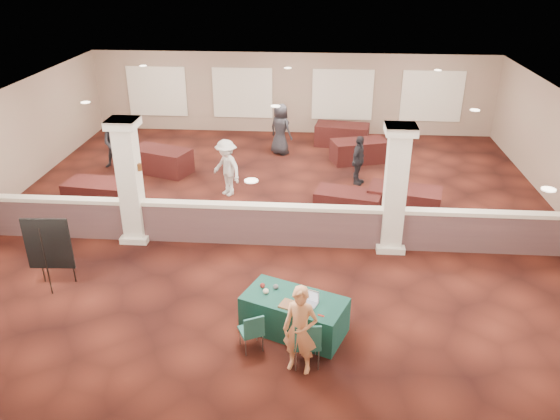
# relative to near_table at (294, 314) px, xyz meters

# --- Properties ---
(ground) EXTENTS (16.00, 16.00, 0.00)m
(ground) POSITION_rel_near_table_xyz_m (-0.78, 4.97, -0.38)
(ground) COLOR #4A1B12
(ground) RESTS_ON ground
(wall_back) EXTENTS (16.00, 0.04, 3.20)m
(wall_back) POSITION_rel_near_table_xyz_m (-0.78, 12.97, 1.22)
(wall_back) COLOR gray
(wall_back) RESTS_ON ground
(wall_front) EXTENTS (16.00, 0.04, 3.20)m
(wall_front) POSITION_rel_near_table_xyz_m (-0.78, -3.03, 1.22)
(wall_front) COLOR gray
(wall_front) RESTS_ON ground
(ceiling) EXTENTS (16.00, 16.00, 0.02)m
(ceiling) POSITION_rel_near_table_xyz_m (-0.78, 4.97, 2.82)
(ceiling) COLOR silver
(ceiling) RESTS_ON wall_back
(partition_wall) EXTENTS (15.60, 0.28, 1.10)m
(partition_wall) POSITION_rel_near_table_xyz_m (-0.78, 3.47, 0.19)
(partition_wall) COLOR brown
(partition_wall) RESTS_ON ground
(column_left) EXTENTS (0.72, 0.72, 3.20)m
(column_left) POSITION_rel_near_table_xyz_m (-4.28, 3.47, 1.26)
(column_left) COLOR white
(column_left) RESTS_ON ground
(column_right) EXTENTS (0.72, 0.72, 3.20)m
(column_right) POSITION_rel_near_table_xyz_m (2.22, 3.47, 1.26)
(column_right) COLOR white
(column_right) RESTS_ON ground
(sconce_left) EXTENTS (0.12, 0.12, 0.18)m
(sconce_left) POSITION_rel_near_table_xyz_m (-4.56, 3.47, 1.62)
(sconce_left) COLOR brown
(sconce_left) RESTS_ON column_left
(sconce_right) EXTENTS (0.12, 0.12, 0.18)m
(sconce_right) POSITION_rel_near_table_xyz_m (-4.00, 3.47, 1.62)
(sconce_right) COLOR brown
(sconce_right) RESTS_ON column_left
(near_table) EXTENTS (2.18, 1.64, 0.75)m
(near_table) POSITION_rel_near_table_xyz_m (0.00, 0.00, 0.00)
(near_table) COLOR #0F3A2F
(near_table) RESTS_ON ground
(conf_chair_main) EXTENTS (0.55, 0.55, 0.98)m
(conf_chair_main) POSITION_rel_near_table_xyz_m (0.28, -1.01, 0.20)
(conf_chair_main) COLOR #216263
(conf_chair_main) RESTS_ON ground
(conf_chair_side) EXTENTS (0.54, 0.54, 0.81)m
(conf_chair_side) POSITION_rel_near_table_xyz_m (-0.74, -0.66, 0.10)
(conf_chair_side) COLOR #216263
(conf_chair_side) RESTS_ON ground
(easel_board) EXTENTS (1.00, 0.52, 1.70)m
(easel_board) POSITION_rel_near_table_xyz_m (-5.36, 1.12, 0.70)
(easel_board) COLOR black
(easel_board) RESTS_ON ground
(woman) EXTENTS (0.70, 0.55, 1.71)m
(woman) POSITION_rel_near_table_xyz_m (0.16, -1.09, 0.48)
(woman) COLOR #FFB26E
(woman) RESTS_ON ground
(far_table_front_left) EXTENTS (2.07, 1.20, 0.80)m
(far_table_front_left) POSITION_rel_near_table_xyz_m (-5.86, 5.27, 0.02)
(far_table_front_left) COLOR black
(far_table_front_left) RESTS_ON ground
(far_table_front_center) EXTENTS (1.96, 1.29, 0.73)m
(far_table_front_center) POSITION_rel_near_table_xyz_m (1.22, 5.27, -0.01)
(far_table_front_center) COLOR black
(far_table_front_center) RESTS_ON ground
(far_table_front_right) EXTENTS (2.16, 1.44, 0.80)m
(far_table_front_right) POSITION_rel_near_table_xyz_m (2.81, 5.46, 0.02)
(far_table_front_right) COLOR black
(far_table_front_right) RESTS_ON ground
(far_table_back_left) EXTENTS (2.22, 1.62, 0.81)m
(far_table_back_left) POSITION_rel_near_table_xyz_m (-4.92, 8.17, 0.03)
(far_table_back_left) COLOR black
(far_table_back_left) RESTS_ON ground
(far_table_back_center) EXTENTS (2.12, 1.28, 0.81)m
(far_table_back_center) POSITION_rel_near_table_xyz_m (1.22, 11.47, 0.03)
(far_table_back_center) COLOR black
(far_table_back_center) RESTS_ON ground
(far_table_back_right) EXTENTS (2.09, 1.48, 0.77)m
(far_table_back_right) POSITION_rel_near_table_xyz_m (1.78, 9.70, 0.01)
(far_table_back_right) COLOR black
(far_table_back_right) RESTS_ON ground
(attendee_a) EXTENTS (0.90, 0.65, 1.70)m
(attendee_a) POSITION_rel_near_table_xyz_m (-6.57, 8.51, 0.47)
(attendee_a) COLOR black
(attendee_a) RESTS_ON ground
(attendee_b) EXTENTS (1.17, 1.13, 1.75)m
(attendee_b) POSITION_rel_near_table_xyz_m (-2.39, 6.47, 0.50)
(attendee_b) COLOR beige
(attendee_b) RESTS_ON ground
(attendee_c) EXTENTS (0.77, 1.03, 1.58)m
(attendee_c) POSITION_rel_near_table_xyz_m (1.62, 7.64, 0.41)
(attendee_c) COLOR black
(attendee_c) RESTS_ON ground
(attendee_d) EXTENTS (1.04, 0.93, 1.86)m
(attendee_d) POSITION_rel_near_table_xyz_m (-1.05, 10.30, 0.55)
(attendee_d) COLOR black
(attendee_d) RESTS_ON ground
(laptop_base) EXTENTS (0.40, 0.35, 0.02)m
(laptop_base) POSITION_rel_near_table_xyz_m (0.27, -0.16, 0.39)
(laptop_base) COLOR #B9B9BD
(laptop_base) RESTS_ON near_table
(laptop_screen) EXTENTS (0.32, 0.14, 0.23)m
(laptop_screen) POSITION_rel_near_table_xyz_m (0.31, -0.05, 0.51)
(laptop_screen) COLOR #B9B9BD
(laptop_screen) RESTS_ON near_table
(screen_glow) EXTENTS (0.29, 0.12, 0.20)m
(screen_glow) POSITION_rel_near_table_xyz_m (0.31, -0.06, 0.49)
(screen_glow) COLOR #D1DBFB
(screen_glow) RESTS_ON near_table
(knitting) EXTENTS (0.50, 0.44, 0.03)m
(knitting) POSITION_rel_near_table_xyz_m (-0.05, -0.26, 0.39)
(knitting) COLOR #AC581B
(knitting) RESTS_ON near_table
(yarn_cream) EXTENTS (0.11, 0.11, 0.11)m
(yarn_cream) POSITION_rel_near_table_xyz_m (-0.56, 0.12, 0.43)
(yarn_cream) COLOR #F0DFC5
(yarn_cream) RESTS_ON near_table
(yarn_red) EXTENTS (0.10, 0.10, 0.10)m
(yarn_red) POSITION_rel_near_table_xyz_m (-0.65, 0.32, 0.43)
(yarn_red) COLOR maroon
(yarn_red) RESTS_ON near_table
(yarn_grey) EXTENTS (0.11, 0.11, 0.11)m
(yarn_grey) POSITION_rel_near_table_xyz_m (-0.38, 0.29, 0.43)
(yarn_grey) COLOR #515257
(yarn_grey) RESTS_ON near_table
(scissors) EXTENTS (0.13, 0.07, 0.01)m
(scissors) POSITION_rel_near_table_xyz_m (0.51, -0.52, 0.38)
(scissors) COLOR red
(scissors) RESTS_ON near_table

